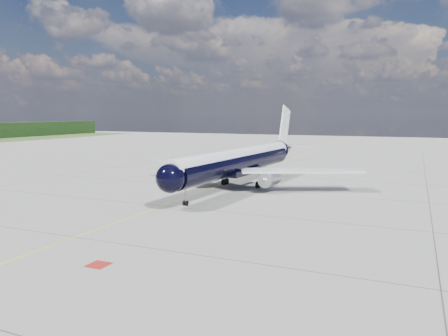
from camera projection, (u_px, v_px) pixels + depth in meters
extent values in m
plane|color=gray|center=(227.00, 182.00, 71.62)|extent=(320.00, 320.00, 0.00)
cube|color=yellow|center=(214.00, 187.00, 67.07)|extent=(0.16, 160.00, 0.01)
cube|color=maroon|center=(99.00, 265.00, 32.57)|extent=(1.60, 1.60, 0.01)
cylinder|color=black|center=(238.00, 163.00, 66.28)|extent=(5.57, 34.67, 3.45)
sphere|color=black|center=(170.00, 178.00, 50.26)|extent=(3.66, 3.66, 3.45)
cone|color=black|center=(285.00, 149.00, 85.04)|extent=(3.84, 6.56, 3.45)
cylinder|color=white|center=(238.00, 157.00, 66.17)|extent=(4.92, 36.43, 2.69)
cube|color=black|center=(169.00, 174.00, 50.03)|extent=(2.24, 1.22, 0.50)
cube|color=white|center=(189.00, 164.00, 71.92)|extent=(17.24, 12.99, 0.29)
cube|color=white|center=(301.00, 171.00, 63.25)|extent=(17.76, 11.36, 0.29)
cube|color=black|center=(238.00, 171.00, 66.44)|extent=(4.37, 9.30, 0.91)
cylinder|color=silver|center=(199.00, 174.00, 67.59)|extent=(2.29, 4.30, 2.03)
cylinder|color=silver|center=(270.00, 179.00, 62.23)|extent=(2.29, 4.30, 2.03)
sphere|color=gray|center=(192.00, 175.00, 65.91)|extent=(1.06, 1.06, 1.00)
sphere|color=gray|center=(265.00, 181.00, 60.54)|extent=(1.06, 1.06, 1.00)
cube|color=white|center=(199.00, 169.00, 67.67)|extent=(0.38, 2.91, 1.00)
cube|color=white|center=(270.00, 174.00, 62.30)|extent=(0.38, 2.91, 1.00)
cube|color=white|center=(285.00, 125.00, 84.07)|extent=(0.64, 5.77, 7.74)
cube|color=white|center=(285.00, 145.00, 84.95)|extent=(11.97, 3.63, 0.20)
cylinder|color=gray|center=(185.00, 196.00, 53.39)|extent=(0.17, 0.17, 1.91)
cylinder|color=black|center=(184.00, 203.00, 53.58)|extent=(0.20, 0.64, 0.64)
cylinder|color=black|center=(187.00, 203.00, 53.41)|extent=(0.20, 0.64, 0.64)
cylinder|color=gray|center=(225.00, 177.00, 69.12)|extent=(0.25, 0.25, 1.73)
cylinder|color=gray|center=(259.00, 180.00, 66.48)|extent=(0.25, 0.25, 1.73)
cylinder|color=black|center=(224.00, 182.00, 68.77)|extent=(0.47, 1.02, 1.00)
cylinder|color=black|center=(227.00, 181.00, 69.66)|extent=(0.47, 1.02, 1.00)
cylinder|color=black|center=(258.00, 185.00, 66.13)|extent=(0.47, 1.02, 1.00)
cylinder|color=black|center=(260.00, 184.00, 67.01)|extent=(0.47, 1.02, 1.00)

